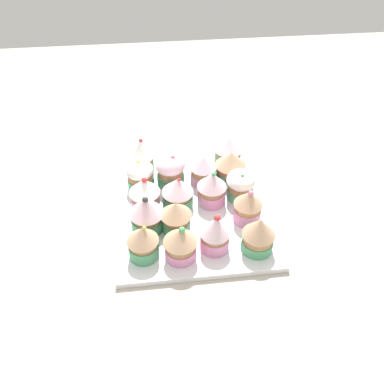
# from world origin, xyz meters

# --- Properties ---
(ground_plane) EXTENTS (1.80, 1.80, 0.03)m
(ground_plane) POSITION_xyz_m (0.00, 0.00, -0.01)
(ground_plane) COLOR #B2A899
(baking_tray) EXTENTS (0.30, 0.36, 0.01)m
(baking_tray) POSITION_xyz_m (0.00, 0.00, 0.01)
(baking_tray) COLOR silver
(baking_tray) RESTS_ON ground_plane
(cupcake_0) EXTENTS (0.06, 0.06, 0.07)m
(cupcake_0) POSITION_xyz_m (-0.10, -0.12, 0.05)
(cupcake_0) COLOR #4C9E6B
(cupcake_0) RESTS_ON baking_tray
(cupcake_1) EXTENTS (0.06, 0.06, 0.07)m
(cupcake_1) POSITION_xyz_m (-0.04, -0.13, 0.05)
(cupcake_1) COLOR pink
(cupcake_1) RESTS_ON baking_tray
(cupcake_2) EXTENTS (0.05, 0.05, 0.08)m
(cupcake_2) POSITION_xyz_m (0.03, -0.12, 0.05)
(cupcake_2) COLOR pink
(cupcake_2) RESTS_ON baking_tray
(cupcake_3) EXTENTS (0.06, 0.06, 0.07)m
(cupcake_3) POSITION_xyz_m (0.10, -0.13, 0.05)
(cupcake_3) COLOR #4C9E6B
(cupcake_3) RESTS_ON baking_tray
(cupcake_4) EXTENTS (0.07, 0.07, 0.08)m
(cupcake_4) POSITION_xyz_m (-0.09, -0.06, 0.05)
(cupcake_4) COLOR #4C9E6B
(cupcake_4) RESTS_ON baking_tray
(cupcake_5) EXTENTS (0.06, 0.06, 0.07)m
(cupcake_5) POSITION_xyz_m (-0.04, -0.07, 0.05)
(cupcake_5) COLOR #4C9E6B
(cupcake_5) RESTS_ON baking_tray
(cupcake_6) EXTENTS (0.06, 0.06, 0.07)m
(cupcake_6) POSITION_xyz_m (0.10, -0.06, 0.05)
(cupcake_6) COLOR pink
(cupcake_6) RESTS_ON baking_tray
(cupcake_7) EXTENTS (0.06, 0.06, 0.08)m
(cupcake_7) POSITION_xyz_m (-0.09, -0.00, 0.05)
(cupcake_7) COLOR pink
(cupcake_7) RESTS_ON baking_tray
(cupcake_8) EXTENTS (0.06, 0.06, 0.07)m
(cupcake_8) POSITION_xyz_m (-0.03, -0.00, 0.05)
(cupcake_8) COLOR #4C9E6B
(cupcake_8) RESTS_ON baking_tray
(cupcake_9) EXTENTS (0.06, 0.06, 0.08)m
(cupcake_9) POSITION_xyz_m (0.04, -0.00, 0.05)
(cupcake_9) COLOR pink
(cupcake_9) RESTS_ON baking_tray
(cupcake_10) EXTENTS (0.06, 0.06, 0.07)m
(cupcake_10) POSITION_xyz_m (0.10, 0.01, 0.05)
(cupcake_10) COLOR #4C9E6B
(cupcake_10) RESTS_ON baking_tray
(cupcake_11) EXTENTS (0.06, 0.06, 0.07)m
(cupcake_11) POSITION_xyz_m (-0.10, 0.06, 0.04)
(cupcake_11) COLOR #4C9E6B
(cupcake_11) RESTS_ON baking_tray
(cupcake_12) EXTENTS (0.06, 0.06, 0.07)m
(cupcake_12) POSITION_xyz_m (-0.04, 0.07, 0.05)
(cupcake_12) COLOR #4C9E6B
(cupcake_12) RESTS_ON baking_tray
(cupcake_13) EXTENTS (0.06, 0.06, 0.07)m
(cupcake_13) POSITION_xyz_m (0.03, 0.06, 0.05)
(cupcake_13) COLOR pink
(cupcake_13) RESTS_ON baking_tray
(cupcake_14) EXTENTS (0.07, 0.07, 0.07)m
(cupcake_14) POSITION_xyz_m (0.09, 0.07, 0.05)
(cupcake_14) COLOR #4C9E6B
(cupcake_14) RESTS_ON baking_tray
(cupcake_15) EXTENTS (0.06, 0.06, 0.08)m
(cupcake_15) POSITION_xyz_m (-0.10, 0.12, 0.05)
(cupcake_15) COLOR #4C9E6B
(cupcake_15) RESTS_ON baking_tray
(cupcake_16) EXTENTS (0.07, 0.07, 0.07)m
(cupcake_16) POSITION_xyz_m (0.10, 0.13, 0.05)
(cupcake_16) COLOR #4C9E6B
(cupcake_16) RESTS_ON baking_tray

